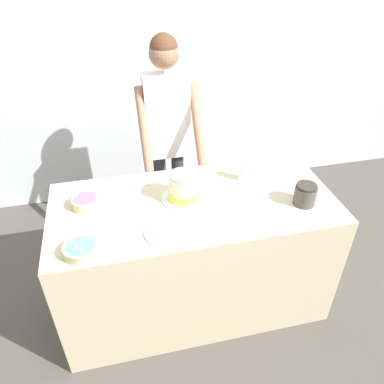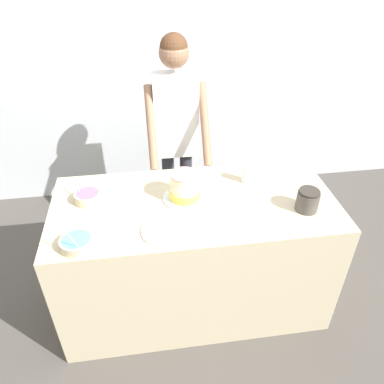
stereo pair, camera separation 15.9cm
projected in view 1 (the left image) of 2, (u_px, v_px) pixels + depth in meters
The scene contains 10 objects.
ground_plane at pixel (208, 344), 2.59m from camera, with size 14.00×14.00×0.00m, color #4C4742.
wall_back at pixel (154, 69), 3.43m from camera, with size 10.00×0.05×2.60m.
counter at pixel (194, 254), 2.66m from camera, with size 1.82×0.84×0.93m.
person_baker at pixel (167, 123), 2.89m from camera, with size 0.46×0.48×1.78m.
cake at pixel (183, 188), 2.37m from camera, with size 0.28×0.28×0.19m.
frosting_bowl_purple at pixel (86, 202), 2.33m from camera, with size 0.17×0.17×0.16m.
frosting_bowl_blue at pixel (81, 249), 1.99m from camera, with size 0.19×0.19×0.19m.
drinking_glass at pixel (243, 171), 2.57m from camera, with size 0.07×0.07×0.14m.
ceramic_plate at pixel (168, 232), 2.14m from camera, with size 0.27×0.27×0.01m.
stoneware_jar at pixel (305, 195), 2.34m from camera, with size 0.14×0.14×0.14m.
Camera 1 is at (-0.44, -1.44, 2.36)m, focal length 35.00 mm.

